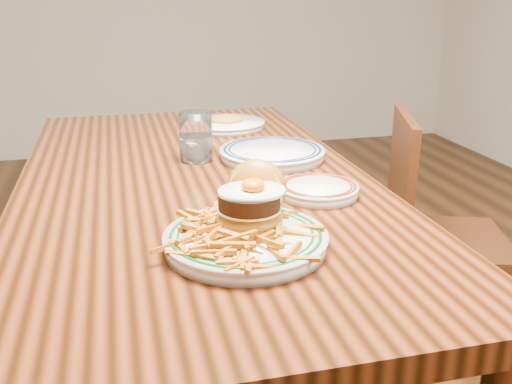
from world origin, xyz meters
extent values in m
cube|color=black|center=(0.00, 0.00, 0.72)|extent=(0.85, 1.60, 0.05)
cylinder|color=black|center=(-0.36, 0.74, 0.35)|extent=(0.07, 0.07, 0.70)
cylinder|color=black|center=(0.36, 0.74, 0.35)|extent=(0.07, 0.07, 0.70)
cube|color=#411E0D|center=(0.87, 0.19, 0.39)|extent=(0.49, 0.49, 0.04)
cube|color=#411E0D|center=(0.70, 0.24, 0.61)|extent=(0.15, 0.37, 0.41)
cylinder|color=#411E0D|center=(1.08, 0.29, 0.19)|extent=(0.04, 0.04, 0.37)
cylinder|color=#411E0D|center=(0.77, 0.40, 0.19)|extent=(0.04, 0.04, 0.37)
cylinder|color=#411E0D|center=(0.97, -0.02, 0.19)|extent=(0.04, 0.04, 0.37)
cylinder|color=#411E0D|center=(0.66, 0.09, 0.19)|extent=(0.04, 0.04, 0.37)
cylinder|color=silver|center=(0.03, -0.44, 0.76)|extent=(0.29, 0.29, 0.02)
cylinder|color=silver|center=(0.03, -0.44, 0.78)|extent=(0.30, 0.30, 0.01)
torus|color=#0C4417|center=(0.03, -0.44, 0.78)|extent=(0.27, 0.27, 0.01)
torus|color=#0C4417|center=(0.03, -0.44, 0.78)|extent=(0.25, 0.25, 0.01)
ellipsoid|color=#A06514|center=(0.04, -0.41, 0.79)|extent=(0.12, 0.12, 0.06)
cylinder|color=beige|center=(0.04, -0.41, 0.81)|extent=(0.12, 0.12, 0.00)
cylinder|color=black|center=(0.04, -0.41, 0.83)|extent=(0.11, 0.11, 0.03)
ellipsoid|color=white|center=(0.05, -0.41, 0.85)|extent=(0.12, 0.10, 0.01)
ellipsoid|color=#FF6005|center=(0.05, -0.41, 0.86)|extent=(0.04, 0.04, 0.02)
ellipsoid|color=#A06514|center=(0.07, -0.34, 0.83)|extent=(0.15, 0.14, 0.13)
cylinder|color=beige|center=(0.06, -0.36, 0.82)|extent=(0.11, 0.08, 0.10)
cylinder|color=silver|center=(0.25, -0.21, 0.76)|extent=(0.18, 0.18, 0.02)
cylinder|color=silver|center=(0.25, -0.21, 0.77)|extent=(0.18, 0.18, 0.01)
torus|color=#5C1815|center=(0.25, -0.21, 0.77)|extent=(0.17, 0.17, 0.01)
torus|color=#5C1815|center=(0.25, -0.21, 0.77)|extent=(0.15, 0.15, 0.01)
cube|color=silver|center=(0.27, -0.20, 0.77)|extent=(0.10, 0.08, 0.00)
cylinder|color=silver|center=(0.23, 0.10, 0.76)|extent=(0.28, 0.28, 0.02)
cylinder|color=silver|center=(0.23, 0.10, 0.78)|extent=(0.29, 0.29, 0.01)
torus|color=#0E1646|center=(0.23, 0.10, 0.78)|extent=(0.27, 0.27, 0.01)
torus|color=#0E1646|center=(0.23, 0.10, 0.78)|extent=(0.24, 0.24, 0.01)
cylinder|color=white|center=(0.02, 0.14, 0.82)|extent=(0.09, 0.09, 0.13)
cylinder|color=silver|center=(0.02, 0.14, 0.79)|extent=(0.08, 0.08, 0.06)
cylinder|color=silver|center=(0.18, 0.49, 0.76)|extent=(0.25, 0.25, 0.02)
cylinder|color=silver|center=(0.18, 0.49, 0.77)|extent=(0.25, 0.25, 0.01)
ellipsoid|color=#AE7131|center=(0.18, 0.49, 0.78)|extent=(0.11, 0.09, 0.03)
camera|label=1|loc=(-0.18, -1.35, 1.19)|focal=40.00mm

